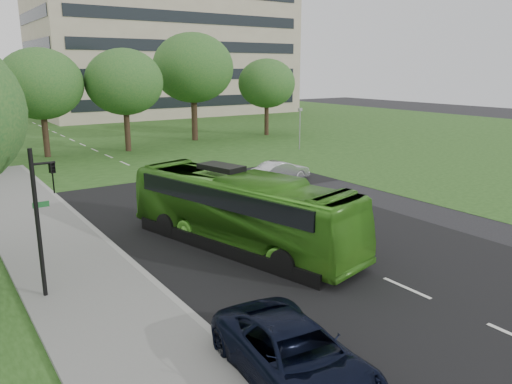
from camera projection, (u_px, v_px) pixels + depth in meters
ground at (298, 240)px, 22.03m from camera, size 160.00×160.00×0.00m
street_surfaces at (117, 162)px, 40.11m from camera, size 120.00×120.00×0.15m
office_building at (166, 36)px, 80.75m from camera, size 40.10×20.10×25.00m
tree_park_b at (40, 84)px, 41.21m from camera, size 6.91×6.91×9.06m
tree_park_c at (124, 82)px, 44.19m from camera, size 6.86×6.86×9.12m
tree_park_d at (193, 68)px, 50.76m from camera, size 8.26×8.26×10.92m
tree_park_e at (267, 83)px, 55.23m from camera, size 6.32×6.32×8.43m
bus at (241, 210)px, 20.94m from camera, size 5.33×11.66×3.16m
sedan at (281, 171)px, 33.47m from camera, size 4.17×1.71×1.34m
suv at (295, 355)px, 11.89m from camera, size 2.96×5.49×1.46m
traffic_light at (42, 213)px, 15.79m from camera, size 0.81×0.25×5.01m
camera_pole at (300, 123)px, 45.99m from camera, size 0.32×0.28×3.83m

